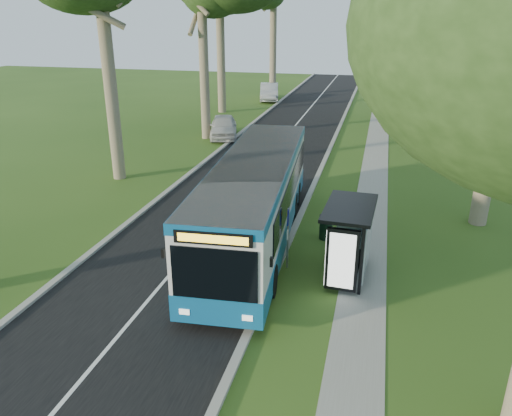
# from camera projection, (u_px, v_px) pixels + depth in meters

# --- Properties ---
(ground) EXTENTS (120.00, 120.00, 0.00)m
(ground) POSITION_uv_depth(u_px,v_px,m) (278.00, 267.00, 17.70)
(ground) COLOR #2F5019
(ground) RESTS_ON ground
(road) EXTENTS (7.00, 100.00, 0.02)m
(road) POSITION_uv_depth(u_px,v_px,m) (253.00, 176.00, 27.52)
(road) COLOR black
(road) RESTS_ON ground
(kerb_east) EXTENTS (0.25, 100.00, 0.12)m
(kerb_east) POSITION_uv_depth(u_px,v_px,m) (316.00, 180.00, 26.71)
(kerb_east) COLOR #9E9B93
(kerb_east) RESTS_ON ground
(kerb_west) EXTENTS (0.25, 100.00, 0.12)m
(kerb_west) POSITION_uv_depth(u_px,v_px,m) (193.00, 171.00, 28.29)
(kerb_west) COLOR #9E9B93
(kerb_west) RESTS_ON ground
(centre_line) EXTENTS (0.12, 100.00, 0.00)m
(centre_line) POSITION_uv_depth(u_px,v_px,m) (253.00, 176.00, 27.52)
(centre_line) COLOR white
(centre_line) RESTS_ON road
(footpath) EXTENTS (1.50, 100.00, 0.02)m
(footpath) POSITION_uv_depth(u_px,v_px,m) (373.00, 186.00, 26.05)
(footpath) COLOR gray
(footpath) RESTS_ON ground
(bus) EXTENTS (3.55, 12.76, 3.34)m
(bus) POSITION_uv_depth(u_px,v_px,m) (255.00, 201.00, 19.00)
(bus) COLOR white
(bus) RESTS_ON ground
(bus_stop_sign) EXTENTS (0.08, 0.32, 2.25)m
(bus_stop_sign) POSITION_uv_depth(u_px,v_px,m) (288.00, 231.00, 17.18)
(bus_stop_sign) COLOR gray
(bus_stop_sign) RESTS_ON ground
(bus_shelter) EXTENTS (1.74, 3.01, 2.52)m
(bus_shelter) POSITION_uv_depth(u_px,v_px,m) (352.00, 232.00, 16.20)
(bus_shelter) COLOR black
(bus_shelter) RESTS_ON ground
(litter_bin) EXTENTS (0.56, 0.56, 0.99)m
(litter_bin) POSITION_uv_depth(u_px,v_px,m) (326.00, 227.00, 19.78)
(litter_bin) COLOR black
(litter_bin) RESTS_ON ground
(car_white) EXTENTS (3.11, 5.00, 1.59)m
(car_white) POSITION_uv_depth(u_px,v_px,m) (223.00, 126.00, 35.94)
(car_white) COLOR silver
(car_white) RESTS_ON ground
(car_silver) EXTENTS (2.84, 5.41, 1.69)m
(car_silver) POSITION_uv_depth(u_px,v_px,m) (269.00, 92.00, 51.24)
(car_silver) COLOR #B1B4B9
(car_silver) RESTS_ON ground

